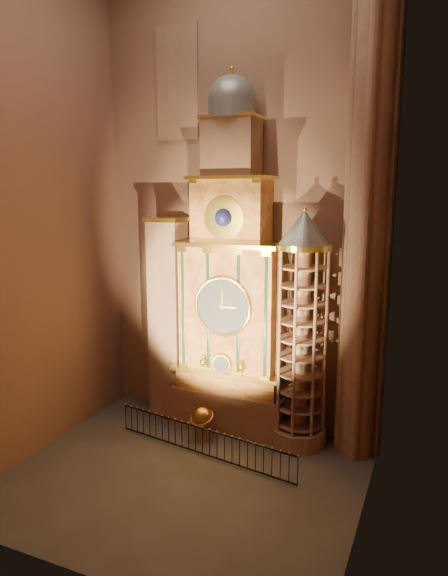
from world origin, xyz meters
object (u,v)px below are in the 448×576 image
at_px(portrait_tower, 169,319).
at_px(stair_turret, 301,333).
at_px(celestial_globe, 202,421).
at_px(iron_railing, 203,441).
at_px(astronomical_clock, 231,294).

relative_size(portrait_tower, stair_turret, 0.94).
relative_size(portrait_tower, celestial_globe, 6.26).
bearing_deg(iron_railing, celestial_globe, 116.94).
bearing_deg(stair_turret, portrait_tower, 177.67).
height_order(stair_turret, iron_railing, stair_turret).
distance_m(celestial_globe, iron_railing, 1.44).
distance_m(astronomical_clock, celestial_globe, 6.04).
distance_m(portrait_tower, celestial_globe, 5.33).
bearing_deg(celestial_globe, iron_railing, -63.06).
bearing_deg(stair_turret, celestial_globe, -158.90).
relative_size(celestial_globe, iron_railing, 0.18).
bearing_deg(celestial_globe, astronomical_clock, 70.28).
distance_m(astronomical_clock, stair_turret, 3.78).
xyz_separation_m(portrait_tower, stair_turret, (6.90, -0.28, 0.12)).
distance_m(stair_turret, iron_railing, 6.46).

